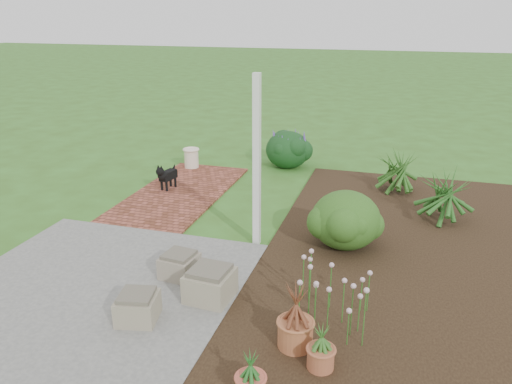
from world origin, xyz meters
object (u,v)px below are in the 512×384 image
(black_dog, at_px, (167,175))
(stone_trough_near, at_px, (138,308))
(evergreen_shrub, at_px, (346,218))
(cream_ceramic_urn, at_px, (191,158))

(black_dog, bearing_deg, stone_trough_near, -56.24)
(evergreen_shrub, bearing_deg, stone_trough_near, -127.60)
(stone_trough_near, height_order, cream_ceramic_urn, cream_ceramic_urn)
(stone_trough_near, relative_size, cream_ceramic_urn, 1.04)
(cream_ceramic_urn, distance_m, evergreen_shrub, 4.71)
(stone_trough_near, xyz_separation_m, cream_ceramic_urn, (-1.72, 5.47, 0.06))
(black_dog, distance_m, cream_ceramic_urn, 1.47)
(stone_trough_near, xyz_separation_m, evergreen_shrub, (1.96, 2.55, 0.27))
(black_dog, relative_size, cream_ceramic_urn, 1.36)
(stone_trough_near, distance_m, cream_ceramic_urn, 5.73)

